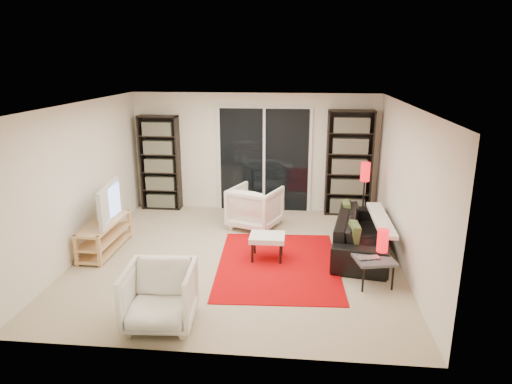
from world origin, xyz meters
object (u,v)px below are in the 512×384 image
armchair_front (160,296)px  floor_lamp (365,179)px  armchair_back (255,207)px  tv_stand (105,235)px  ottoman (267,239)px  bookshelf_right (349,163)px  bookshelf_left (160,163)px  sofa (363,233)px  side_table (373,260)px

armchair_front → floor_lamp: size_ratio=0.64×
armchair_back → armchair_front: armchair_back is taller
tv_stand → ottoman: bearing=-1.6°
bookshelf_right → ottoman: bearing=-121.4°
tv_stand → ottoman: tv_stand is taller
bookshelf_left → armchair_front: bearing=-73.3°
ottoman → bookshelf_right: bearing=58.6°
sofa → armchair_front: 3.59m
sofa → ottoman: sofa is taller
sofa → side_table: sofa is taller
bookshelf_left → floor_lamp: 4.14m
ottoman → floor_lamp: floor_lamp is taller
bookshelf_left → floor_lamp: bearing=-11.8°
armchair_back → armchair_front: (-0.77, -3.38, -0.02)m
armchair_front → floor_lamp: floor_lamp is taller
bookshelf_right → floor_lamp: bookshelf_right is taller
bookshelf_right → tv_stand: (-4.12, -2.29, -0.79)m
sofa → side_table: (-0.00, -1.15, 0.05)m
floor_lamp → side_table: bearing=-93.2°
bookshelf_left → side_table: size_ratio=3.13×
tv_stand → armchair_back: 2.70m
bookshelf_left → bookshelf_right: (3.85, -0.00, 0.07)m
bookshelf_left → armchair_back: 2.35m
bookshelf_right → armchair_front: (-2.55, -4.33, -0.68)m
sofa → ottoman: size_ratio=3.91×
tv_stand → ottoman: (2.68, -0.07, 0.08)m
armchair_back → bookshelf_left: bearing=-3.4°
bookshelf_left → bookshelf_right: size_ratio=0.93×
armchair_front → ottoman: armchair_front is taller
armchair_back → floor_lamp: bearing=-156.0°
bookshelf_left → armchair_back: size_ratio=2.28×
ottoman → sofa: bearing=17.1°
tv_stand → side_table: size_ratio=2.12×
armchair_front → ottoman: (1.11, 1.97, -0.03)m
bookshelf_left → bookshelf_right: bearing=-0.0°
bookshelf_left → bookshelf_right: 3.85m
armchair_back → ottoman: (0.34, -1.41, -0.05)m
sofa → armchair_back: armchair_back is taller
sofa → floor_lamp: size_ratio=1.68×
bookshelf_right → floor_lamp: (0.21, -0.85, -0.10)m
sofa → side_table: 1.15m
bookshelf_left → floor_lamp: bookshelf_left is taller
tv_stand → side_table: 4.27m
armchair_back → side_table: (1.86, -2.09, -0.03)m
armchair_back → floor_lamp: 2.06m
bookshelf_left → ottoman: size_ratio=3.60×
side_table → armchair_back: bearing=131.6°
bookshelf_right → armchair_back: (-1.78, -0.95, -0.66)m
armchair_back → side_table: bearing=152.8°
tv_stand → armchair_back: size_ratio=1.55×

